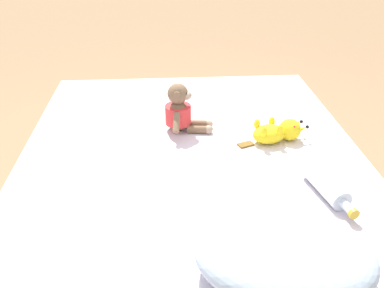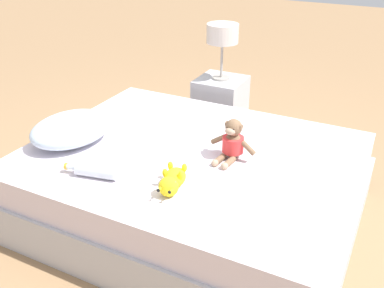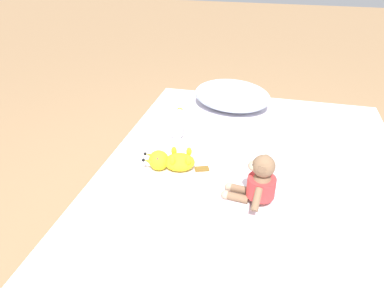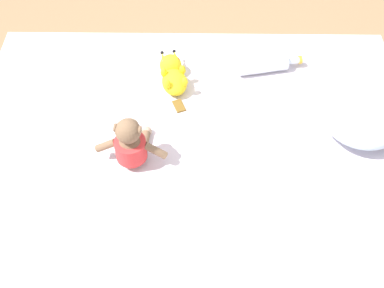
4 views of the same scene
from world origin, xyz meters
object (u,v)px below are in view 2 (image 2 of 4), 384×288
object	(u,v)px
plush_monkey	(232,143)
bedside_lamp	(223,35)
pillow	(71,129)
nightstand	(220,109)
plush_yellow_creature	(172,181)
bed	(192,184)
glass_bottle	(96,170)

from	to	relation	value
plush_monkey	bedside_lamp	distance (m)	1.21
pillow	plush_monkey	size ratio (longest dim) A/B	2.06
plush_monkey	nightstand	size ratio (longest dim) A/B	0.56
plush_yellow_creature	plush_monkey	bearing A→B (deg)	-18.17
plush_yellow_creature	bedside_lamp	bearing A→B (deg)	14.38
bedside_lamp	plush_monkey	bearing A→B (deg)	-153.45
nightstand	plush_yellow_creature	bearing A→B (deg)	-165.62
plush_yellow_creature	nightstand	distance (m)	1.55
bed	plush_yellow_creature	distance (m)	0.49
bed	pillow	distance (m)	0.80
plush_monkey	glass_bottle	bearing A→B (deg)	132.71
pillow	plush_monkey	xyz separation A→B (m)	(0.25, -0.94, 0.01)
bed	glass_bottle	world-z (taller)	glass_bottle
pillow	glass_bottle	distance (m)	0.47
bed	pillow	xyz separation A→B (m)	(-0.21, 0.71, 0.31)
pillow	plush_yellow_creature	distance (m)	0.82
pillow	glass_bottle	xyz separation A→B (m)	(-0.27, -0.38, -0.05)
bed	pillow	size ratio (longest dim) A/B	3.24
plush_yellow_creature	glass_bottle	bearing A→B (deg)	101.02
nightstand	bedside_lamp	size ratio (longest dim) A/B	1.19
glass_bottle	bed	bearing A→B (deg)	-34.32
bed	plush_monkey	size ratio (longest dim) A/B	6.66
plush_yellow_creature	nightstand	xyz separation A→B (m)	(1.48, 0.38, -0.24)
bed	glass_bottle	bearing A→B (deg)	145.68
pillow	plush_monkey	bearing A→B (deg)	-75.19
plush_yellow_creature	bedside_lamp	world-z (taller)	bedside_lamp
pillow	bedside_lamp	xyz separation A→B (m)	(1.29, -0.42, 0.33)
bed	glass_bottle	distance (m)	0.64
plush_monkey	nightstand	world-z (taller)	plush_monkey
plush_monkey	bedside_lamp	bearing A→B (deg)	26.55
bed	pillow	world-z (taller)	pillow
plush_monkey	bed	bearing A→B (deg)	99.41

